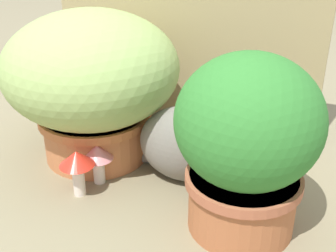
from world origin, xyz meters
TOP-DOWN VIEW (x-y plane):
  - ground_plane at (0.00, 0.00)m, footprint 6.00×6.00m
  - cardboard_backdrop at (0.04, 0.46)m, footprint 0.92×0.03m
  - grass_planter at (-0.13, 0.14)m, footprint 0.52×0.52m
  - leafy_planter at (0.38, -0.03)m, footprint 0.33×0.33m
  - cat at (0.19, 0.12)m, footprint 0.38×0.19m
  - mushroom_ornament_pink at (-0.04, 0.01)m, footprint 0.09×0.09m
  - mushroom_ornament_red at (-0.06, -0.07)m, footprint 0.10×0.10m

SIDE VIEW (x-z plane):
  - ground_plane at x=0.00m, z-range 0.00..0.00m
  - mushroom_ornament_pink at x=-0.04m, z-range 0.03..0.15m
  - mushroom_ornament_red at x=-0.06m, z-range 0.03..0.17m
  - cat at x=0.19m, z-range -0.04..0.28m
  - leafy_planter at x=0.38m, z-range 0.01..0.45m
  - grass_planter at x=-0.13m, z-range 0.03..0.48m
  - cardboard_backdrop at x=0.04m, z-range 0.00..0.73m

